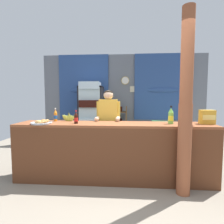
{
  "coord_description": "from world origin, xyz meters",
  "views": [
    {
      "loc": [
        0.06,
        -2.61,
        1.44
      ],
      "look_at": [
        -0.18,
        0.71,
        1.17
      ],
      "focal_mm": 28.91,
      "sensor_mm": 36.0,
      "label": 1
    }
  ],
  "objects_px": {
    "snack_box_choco_powder": "(207,117)",
    "pastry_tray": "(42,122)",
    "soda_bottle_lime_soda": "(171,116)",
    "soda_bottle_cola": "(76,118)",
    "timber_post": "(186,108)",
    "bottle_shelf_rack": "(119,125)",
    "plastic_lawn_chair": "(161,134)",
    "soda_bottle_orange_soda": "(55,116)",
    "stall_counter": "(113,147)",
    "banana_bunch": "(69,118)",
    "drink_fridge": "(91,112)",
    "shopkeeper": "(108,120)"
  },
  "relations": [
    {
      "from": "soda_bottle_orange_soda",
      "to": "soda_bottle_cola",
      "type": "xyz_separation_m",
      "value": [
        0.47,
        -0.29,
        -0.01
      ]
    },
    {
      "from": "snack_box_choco_powder",
      "to": "soda_bottle_lime_soda",
      "type": "bearing_deg",
      "value": -177.5
    },
    {
      "from": "plastic_lawn_chair",
      "to": "pastry_tray",
      "type": "distance_m",
      "value": 2.93
    },
    {
      "from": "soda_bottle_cola",
      "to": "banana_bunch",
      "type": "xyz_separation_m",
      "value": [
        -0.22,
        0.31,
        -0.04
      ]
    },
    {
      "from": "drink_fridge",
      "to": "banana_bunch",
      "type": "relative_size",
      "value": 6.72
    },
    {
      "from": "stall_counter",
      "to": "timber_post",
      "type": "distance_m",
      "value": 1.3
    },
    {
      "from": "bottle_shelf_rack",
      "to": "stall_counter",
      "type": "bearing_deg",
      "value": -90.27
    },
    {
      "from": "timber_post",
      "to": "banana_bunch",
      "type": "xyz_separation_m",
      "value": [
        -1.93,
        0.63,
        -0.24
      ]
    },
    {
      "from": "soda_bottle_lime_soda",
      "to": "soda_bottle_orange_soda",
      "type": "relative_size",
      "value": 1.23
    },
    {
      "from": "pastry_tray",
      "to": "banana_bunch",
      "type": "relative_size",
      "value": 1.27
    },
    {
      "from": "drink_fridge",
      "to": "shopkeeper",
      "type": "bearing_deg",
      "value": -67.88
    },
    {
      "from": "plastic_lawn_chair",
      "to": "soda_bottle_cola",
      "type": "bearing_deg",
      "value": -136.96
    },
    {
      "from": "snack_box_choco_powder",
      "to": "plastic_lawn_chair",
      "type": "bearing_deg",
      "value": 106.64
    },
    {
      "from": "drink_fridge",
      "to": "pastry_tray",
      "type": "distance_m",
      "value": 2.29
    },
    {
      "from": "drink_fridge",
      "to": "pastry_tray",
      "type": "xyz_separation_m",
      "value": [
        -0.42,
        -2.25,
        -0.0
      ]
    },
    {
      "from": "bottle_shelf_rack",
      "to": "snack_box_choco_powder",
      "type": "xyz_separation_m",
      "value": [
        1.56,
        -2.29,
        0.5
      ]
    },
    {
      "from": "stall_counter",
      "to": "banana_bunch",
      "type": "relative_size",
      "value": 12.11
    },
    {
      "from": "timber_post",
      "to": "soda_bottle_orange_soda",
      "type": "bearing_deg",
      "value": 164.31
    },
    {
      "from": "drink_fridge",
      "to": "snack_box_choco_powder",
      "type": "height_order",
      "value": "drink_fridge"
    },
    {
      "from": "stall_counter",
      "to": "soda_bottle_cola",
      "type": "relative_size",
      "value": 14.68
    },
    {
      "from": "soda_bottle_lime_soda",
      "to": "soda_bottle_orange_soda",
      "type": "bearing_deg",
      "value": 174.74
    },
    {
      "from": "timber_post",
      "to": "pastry_tray",
      "type": "relative_size",
      "value": 7.67
    },
    {
      "from": "shopkeeper",
      "to": "banana_bunch",
      "type": "distance_m",
      "value": 0.77
    },
    {
      "from": "stall_counter",
      "to": "snack_box_choco_powder",
      "type": "bearing_deg",
      "value": 5.48
    },
    {
      "from": "snack_box_choco_powder",
      "to": "pastry_tray",
      "type": "bearing_deg",
      "value": -176.06
    },
    {
      "from": "drink_fridge",
      "to": "bottle_shelf_rack",
      "type": "distance_m",
      "value": 0.93
    },
    {
      "from": "bottle_shelf_rack",
      "to": "plastic_lawn_chair",
      "type": "xyz_separation_m",
      "value": [
        1.1,
        -0.77,
        -0.12
      ]
    },
    {
      "from": "bottle_shelf_rack",
      "to": "drink_fridge",
      "type": "bearing_deg",
      "value": -164.2
    },
    {
      "from": "soda_bottle_cola",
      "to": "pastry_tray",
      "type": "bearing_deg",
      "value": -173.02
    },
    {
      "from": "timber_post",
      "to": "plastic_lawn_chair",
      "type": "relative_size",
      "value": 3.14
    },
    {
      "from": "bottle_shelf_rack",
      "to": "shopkeeper",
      "type": "height_order",
      "value": "shopkeeper"
    },
    {
      "from": "stall_counter",
      "to": "soda_bottle_cola",
      "type": "distance_m",
      "value": 0.8
    },
    {
      "from": "soda_bottle_lime_soda",
      "to": "soda_bottle_cola",
      "type": "xyz_separation_m",
      "value": [
        -1.6,
        -0.09,
        -0.03
      ]
    },
    {
      "from": "shopkeeper",
      "to": "snack_box_choco_powder",
      "type": "xyz_separation_m",
      "value": [
        1.71,
        -0.46,
        0.12
      ]
    },
    {
      "from": "stall_counter",
      "to": "soda_bottle_orange_soda",
      "type": "relative_size",
      "value": 13.63
    },
    {
      "from": "bottle_shelf_rack",
      "to": "timber_post",
      "type": "bearing_deg",
      "value": -68.91
    },
    {
      "from": "pastry_tray",
      "to": "banana_bunch",
      "type": "xyz_separation_m",
      "value": [
        0.35,
        0.38,
        0.04
      ]
    },
    {
      "from": "bottle_shelf_rack",
      "to": "shopkeeper",
      "type": "relative_size",
      "value": 0.74
    },
    {
      "from": "plastic_lawn_chair",
      "to": "snack_box_choco_powder",
      "type": "relative_size",
      "value": 3.67
    },
    {
      "from": "plastic_lawn_chair",
      "to": "soda_bottle_lime_soda",
      "type": "xyz_separation_m",
      "value": [
        -0.15,
        -1.54,
        0.63
      ]
    },
    {
      "from": "stall_counter",
      "to": "drink_fridge",
      "type": "xyz_separation_m",
      "value": [
        -0.79,
        2.21,
        0.41
      ]
    },
    {
      "from": "shopkeeper",
      "to": "stall_counter",
      "type": "bearing_deg",
      "value": -77.12
    },
    {
      "from": "plastic_lawn_chair",
      "to": "soda_bottle_orange_soda",
      "type": "height_order",
      "value": "soda_bottle_orange_soda"
    },
    {
      "from": "snack_box_choco_powder",
      "to": "pastry_tray",
      "type": "height_order",
      "value": "snack_box_choco_powder"
    },
    {
      "from": "bottle_shelf_rack",
      "to": "soda_bottle_cola",
      "type": "relative_size",
      "value": 5.13
    },
    {
      "from": "stall_counter",
      "to": "pastry_tray",
      "type": "distance_m",
      "value": 1.28
    },
    {
      "from": "snack_box_choco_powder",
      "to": "pastry_tray",
      "type": "relative_size",
      "value": 0.67
    },
    {
      "from": "timber_post",
      "to": "bottle_shelf_rack",
      "type": "height_order",
      "value": "timber_post"
    },
    {
      "from": "plastic_lawn_chair",
      "to": "soda_bottle_cola",
      "type": "xyz_separation_m",
      "value": [
        -1.75,
        -1.63,
        0.6
      ]
    },
    {
      "from": "pastry_tray",
      "to": "banana_bunch",
      "type": "distance_m",
      "value": 0.52
    }
  ]
}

